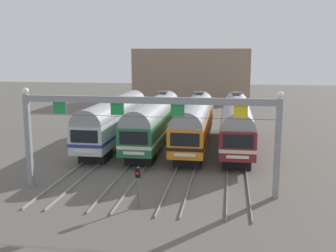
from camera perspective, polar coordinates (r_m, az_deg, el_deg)
ground_plane at (r=41.29m, az=0.88°, el=-2.86°), size 160.00×160.00×0.00m
track_bed at (r=57.85m, az=3.15°, el=1.03°), size 13.68×70.00×0.15m
commuter_train_silver at (r=41.99m, az=-7.37°, el=1.02°), size 2.88×18.06×4.77m
commuter_train_green at (r=41.07m, az=-1.91°, el=0.89°), size 2.88×18.06×5.05m
commuter_train_orange at (r=40.54m, az=3.74°, el=0.75°), size 2.88×18.06×5.05m
commuter_train_maroon at (r=40.41m, az=9.48°, el=0.60°), size 2.88×18.06×5.05m
catenary_gantry at (r=27.22m, az=-2.91°, el=1.20°), size 17.41×0.44×6.97m
yard_signal_mast at (r=25.22m, az=-4.17°, el=-7.36°), size 0.28×0.35×2.53m
maintenance_building at (r=80.98m, az=3.39°, el=7.15°), size 21.90×10.00×9.88m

